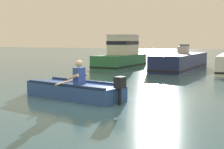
{
  "coord_description": "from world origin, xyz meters",
  "views": [
    {
      "loc": [
        4.02,
        -8.62,
        1.77
      ],
      "look_at": [
        -0.37,
        1.61,
        0.55
      ],
      "focal_mm": 49.62,
      "sensor_mm": 36.0,
      "label": 1
    }
  ],
  "objects": [
    {
      "name": "moored_boat_navy",
      "position": [
        0.43,
        10.5,
        0.46
      ],
      "size": [
        2.42,
        6.81,
        1.55
      ],
      "color": "#19234C",
      "rests_on": "ground"
    },
    {
      "name": "moored_boat_green",
      "position": [
        -3.55,
        10.59,
        0.8
      ],
      "size": [
        2.3,
        4.8,
        2.18
      ],
      "color": "#287042",
      "rests_on": "ground"
    },
    {
      "name": "ground_plane",
      "position": [
        0.0,
        0.0,
        0.0
      ],
      "size": [
        120.0,
        120.0,
        0.0
      ],
      "primitive_type": "plane",
      "color": "#386070"
    },
    {
      "name": "rowboat_with_person",
      "position": [
        -0.8,
        -0.37,
        0.25
      ],
      "size": [
        3.71,
        2.09,
        1.19
      ],
      "color": "#2D519E",
      "rests_on": "ground"
    }
  ]
}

